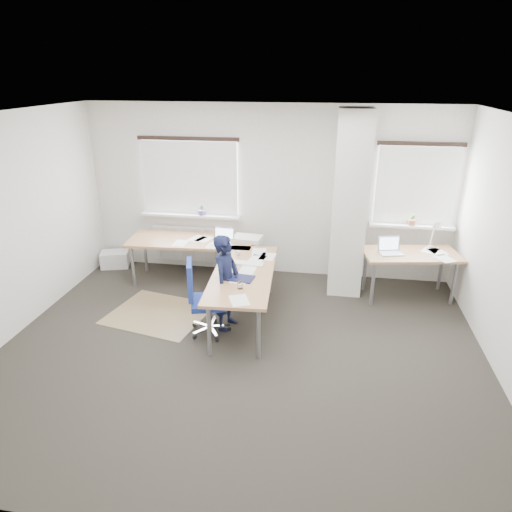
% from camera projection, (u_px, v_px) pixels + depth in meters
% --- Properties ---
extents(ground, '(6.00, 6.00, 0.00)m').
position_uv_depth(ground, '(240.00, 350.00, 5.70)').
color(ground, '#2A2722').
rests_on(ground, ground).
extents(room_shell, '(6.04, 5.04, 2.82)m').
position_uv_depth(room_shell, '(260.00, 206.00, 5.43)').
color(room_shell, beige).
rests_on(room_shell, ground).
extents(floor_mat, '(1.53, 1.37, 0.01)m').
position_uv_depth(floor_mat, '(159.00, 314.00, 6.56)').
color(floor_mat, olive).
rests_on(floor_mat, ground).
extents(white_crate, '(0.54, 0.44, 0.28)m').
position_uv_depth(white_crate, '(115.00, 259.00, 8.10)').
color(white_crate, white).
rests_on(white_crate, ground).
extents(desk_main, '(2.54, 2.62, 0.96)m').
position_uv_depth(desk_main, '(218.00, 257.00, 6.75)').
color(desk_main, olive).
rests_on(desk_main, ground).
extents(desk_side, '(1.50, 0.93, 1.22)m').
position_uv_depth(desk_side, '(411.00, 256.00, 6.80)').
color(desk_side, olive).
rests_on(desk_side, ground).
extents(task_chair, '(0.58, 0.56, 1.03)m').
position_uv_depth(task_chair, '(206.00, 313.00, 5.99)').
color(task_chair, navy).
rests_on(task_chair, ground).
extents(person, '(0.41, 0.54, 1.32)m').
position_uv_depth(person, '(226.00, 282.00, 6.00)').
color(person, black).
rests_on(person, ground).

